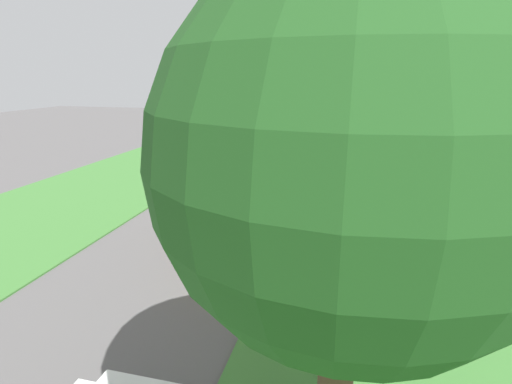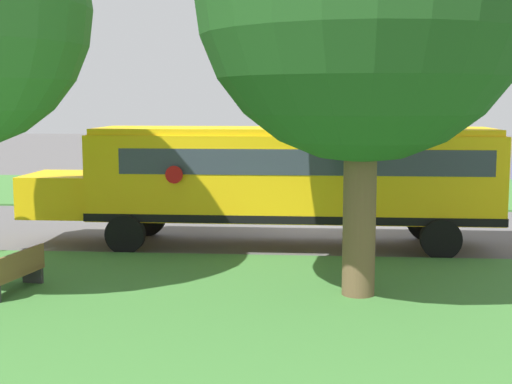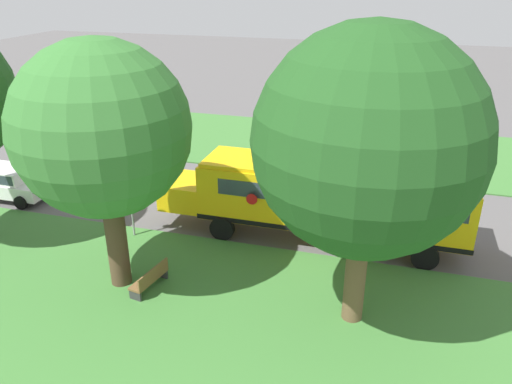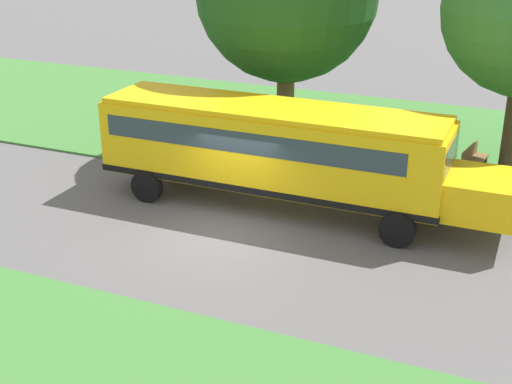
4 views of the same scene
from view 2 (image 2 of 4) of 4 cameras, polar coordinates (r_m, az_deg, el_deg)
name	(u,v)px [view 2 (image 2 of 4)]	position (r m, az deg, el deg)	size (l,w,h in m)	color
ground_plane	(313,230)	(21.58, 4.58, -3.02)	(120.00, 120.00, 0.00)	#565454
grass_verge	(312,337)	(11.86, 4.51, -11.52)	(12.00, 80.00, 0.08)	#3D7533
grass_far_side	(313,191)	(30.47, 4.60, 0.08)	(10.00, 80.00, 0.07)	#3D7533
school_bus	(282,175)	(18.81, 2.07, 1.40)	(2.84, 12.42, 3.16)	yellow
park_bench	(15,273)	(15.01, -18.74, -6.14)	(1.66, 0.77, 0.92)	brown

